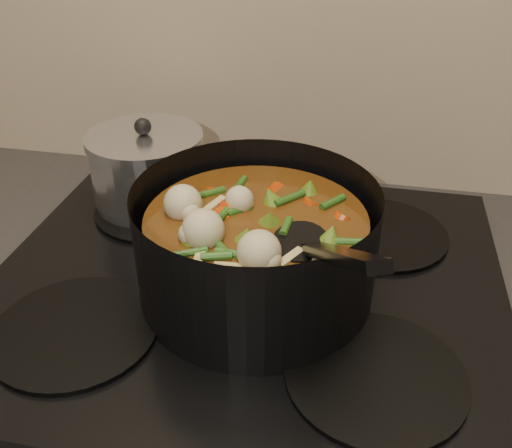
# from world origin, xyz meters

# --- Properties ---
(stovetop) EXTENTS (0.62, 0.54, 0.03)m
(stovetop) POSITION_xyz_m (0.00, 1.93, 0.92)
(stovetop) COLOR black
(stovetop) RESTS_ON counter
(stockpot) EXTENTS (0.32, 0.36, 0.20)m
(stockpot) POSITION_xyz_m (0.02, 1.91, 0.99)
(stockpot) COLOR black
(stockpot) RESTS_ON stovetop
(saucepan) EXTENTS (0.16, 0.16, 0.13)m
(saucepan) POSITION_xyz_m (-0.18, 2.08, 0.99)
(saucepan) COLOR silver
(saucepan) RESTS_ON stovetop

